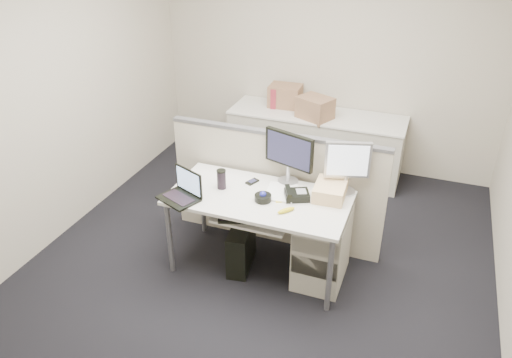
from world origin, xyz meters
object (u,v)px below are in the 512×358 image
at_px(monitor_main, 289,158).
at_px(desk_phone, 297,195).
at_px(desk, 259,203).
at_px(laptop, 178,187).

relative_size(monitor_main, desk_phone, 2.39).
bearing_deg(desk, laptop, -155.17).
relative_size(desk, laptop, 4.71).
height_order(monitor_main, laptop, monitor_main).
xyz_separation_m(monitor_main, desk_phone, (0.15, -0.24, -0.20)).
bearing_deg(monitor_main, desk, -97.33).
bearing_deg(laptop, desk_phone, 44.60).
xyz_separation_m(monitor_main, laptop, (-0.76, -0.60, -0.11)).
relative_size(desk, desk_phone, 7.66).
bearing_deg(laptop, monitor_main, 61.38).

